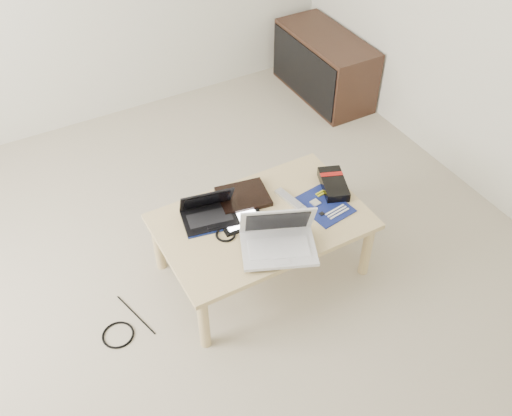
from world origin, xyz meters
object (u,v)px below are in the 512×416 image
coffee_table (262,226)px  white_laptop (278,239)px  gpu_box (333,184)px  netbook (209,213)px  media_cabinet (324,66)px

coffee_table → white_laptop: size_ratio=2.49×
white_laptop → gpu_box: 0.57m
coffee_table → netbook: (-0.24, 0.15, 0.09)m
netbook → white_laptop: size_ratio=0.72×
netbook → gpu_box: 0.73m
coffee_table → white_laptop: white_laptop is taller
netbook → white_laptop: white_laptop is taller
coffee_table → media_cabinet: size_ratio=1.22×
media_cabinet → white_laptop: size_ratio=2.04×
coffee_table → white_laptop: (-0.04, -0.22, 0.12)m
netbook → white_laptop: bearing=-60.9°
coffee_table → media_cabinet: media_cabinet is taller
media_cabinet → white_laptop: 2.15m
white_laptop → coffee_table: bearing=80.9°
media_cabinet → netbook: 2.04m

